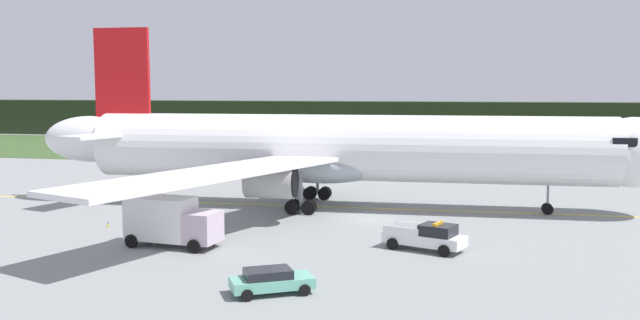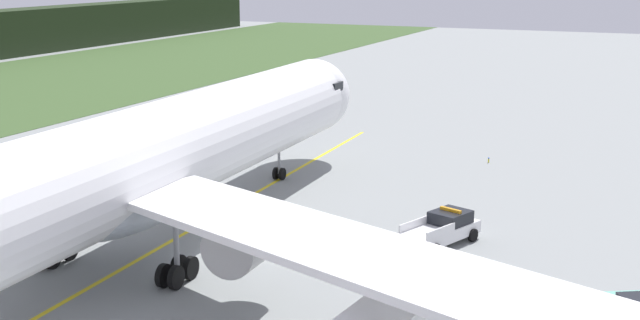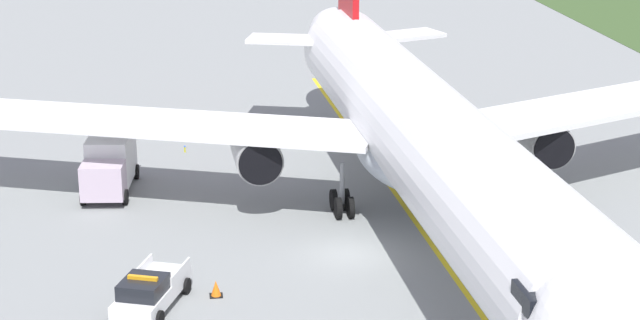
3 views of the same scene
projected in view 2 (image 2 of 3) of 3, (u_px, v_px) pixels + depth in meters
name	position (u px, v px, depth m)	size (l,w,h in m)	color
ground	(245.00, 249.00, 46.18)	(320.00, 320.00, 0.00)	gray
taxiway_centerline_main	(150.00, 253.00, 45.55)	(71.59, 0.30, 0.01)	yellow
airliner	(140.00, 164.00, 43.89)	(55.50, 52.39, 15.94)	white
ops_pickup_truck	(442.00, 229.00, 46.79)	(5.60, 3.66, 1.94)	white
apron_cone	(386.00, 236.00, 47.15)	(0.62, 0.62, 0.77)	black
taxiway_edge_light_east	(489.00, 160.00, 66.00)	(0.12, 0.12, 0.42)	yellow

